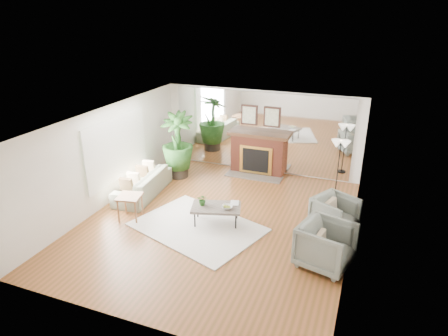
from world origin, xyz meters
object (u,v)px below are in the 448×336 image
at_px(potted_ficus, 177,143).
at_px(floor_lamp, 340,148).
at_px(sofa, 143,184).
at_px(coffee_table, 216,208).
at_px(side_table, 130,200).
at_px(fireplace, 258,153).
at_px(armchair_back, 335,213).
at_px(armchair_front, 326,245).

xyz_separation_m(potted_ficus, floor_lamp, (4.54, 0.50, 0.24)).
xyz_separation_m(sofa, floor_lamp, (4.87, 1.95, 0.99)).
relative_size(sofa, floor_lamp, 1.39).
distance_m(coffee_table, side_table, 2.07).
distance_m(fireplace, side_table, 4.35).
bearing_deg(coffee_table, side_table, -165.21).
height_order(armchair_back, side_table, armchair_back).
distance_m(potted_ficus, floor_lamp, 4.57).
xyz_separation_m(fireplace, armchair_front, (2.60, -4.07, -0.21)).
xyz_separation_m(coffee_table, floor_lamp, (2.42, 2.72, 0.88)).
bearing_deg(armchair_back, potted_ficus, 101.38).
bearing_deg(armchair_front, armchair_back, 14.91).
relative_size(sofa, potted_ficus, 1.07).
relative_size(fireplace, armchair_front, 2.07).
bearing_deg(armchair_back, coffee_table, 134.67).
xyz_separation_m(coffee_table, side_table, (-2.00, -0.53, 0.10)).
bearing_deg(potted_ficus, coffee_table, -46.27).
xyz_separation_m(coffee_table, armchair_back, (2.60, 0.75, -0.02)).
height_order(armchair_back, armchair_front, armchair_front).
bearing_deg(coffee_table, floor_lamp, 48.30).
height_order(fireplace, sofa, fireplace).
bearing_deg(floor_lamp, side_table, -143.71).
height_order(armchair_front, side_table, armchair_front).
bearing_deg(fireplace, coffee_table, -89.98).
xyz_separation_m(armchair_back, armchair_front, (0.00, -1.49, 0.05)).
xyz_separation_m(armchair_front, side_table, (-4.60, 0.21, 0.06)).
relative_size(sofa, armchair_back, 2.42).
distance_m(side_table, floor_lamp, 5.53).
bearing_deg(side_table, armchair_back, 15.49).
bearing_deg(side_table, coffee_table, 14.79).
height_order(coffee_table, sofa, sofa).
relative_size(fireplace, sofa, 0.97).
bearing_deg(floor_lamp, armchair_back, -84.80).
height_order(armchair_back, potted_ficus, potted_ficus).
distance_m(armchair_front, potted_ficus, 5.60).
relative_size(armchair_back, potted_ficus, 0.44).
bearing_deg(floor_lamp, coffee_table, -131.70).
height_order(potted_ficus, floor_lamp, potted_ficus).
bearing_deg(armchair_front, side_table, 102.24).
height_order(armchair_back, floor_lamp, floor_lamp).
distance_m(sofa, floor_lamp, 5.34).
height_order(sofa, armchair_front, armchair_front).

